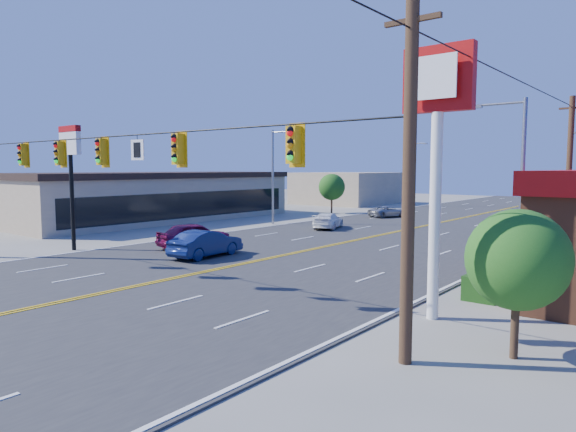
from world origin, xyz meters
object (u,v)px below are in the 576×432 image
Objects in this scene: pizza_hut_sign at (71,161)px; car_white at (328,221)px; car_magenta at (194,236)px; car_silver at (388,212)px; car_blue at (206,244)px; kfc_pylon at (437,127)px; signal_span at (117,165)px.

pizza_hut_sign reaches higher than car_white.
car_magenta reaches higher than car_silver.
car_blue is 1.12× the size of car_silver.
pizza_hut_sign is at bearing 102.95° from car_silver.
car_blue is 1.03× the size of car_white.
car_white is at bearing 132.19° from kfc_pylon.
car_blue is at bearing 167.60° from kfc_pylon.
kfc_pylon is 1.24× the size of pizza_hut_sign.
car_white is at bearing 116.40° from car_silver.
pizza_hut_sign is at bearing 56.04° from car_magenta.
kfc_pylon is 1.95× the size of car_blue.
car_white is 11.41m from car_silver.
kfc_pylon reaches higher than car_silver.
car_white is (-2.25, 14.84, -0.11)m from car_blue.
kfc_pylon reaches higher than car_magenta.
car_silver is at bearing -87.70° from car_blue.
car_magenta is at bearing 43.11° from pizza_hut_sign.
kfc_pylon is at bearing 19.78° from signal_span.
car_magenta reaches higher than car_white.
car_blue is at bearing 162.72° from car_magenta.
car_white is at bearing -79.94° from car_magenta.
pizza_hut_sign is at bearing 159.81° from signal_span.
signal_span reaches higher than pizza_hut_sign.
car_blue is at bearing 78.61° from car_white.
car_silver is (-0.09, 24.53, -0.21)m from car_magenta.
signal_span is 22.91m from car_white.
car_white is 1.08× the size of car_silver.
pizza_hut_sign is 8.27m from car_magenta.
signal_span is 5.51× the size of car_magenta.
pizza_hut_sign is 1.62× the size of car_white.
pizza_hut_sign is (-22.00, 0.00, -0.86)m from kfc_pylon.
signal_span is 8.70m from car_blue.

